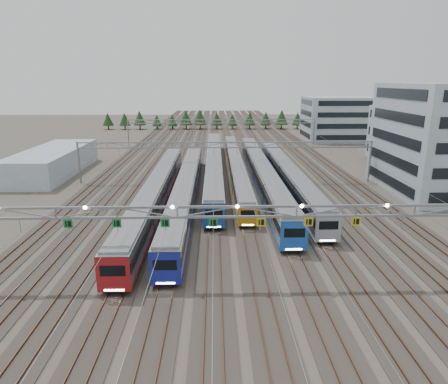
{
  "coord_description": "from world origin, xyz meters",
  "views": [
    {
      "loc": [
        -2.04,
        -35.33,
        19.14
      ],
      "look_at": [
        -0.76,
        20.42,
        3.5
      ],
      "focal_mm": 32.0,
      "sensor_mm": 36.0,
      "label": 1
    }
  ],
  "objects_px": {
    "train_a": "(157,191)",
    "gantry_near": "(237,214)",
    "train_b": "(187,187)",
    "gantry_far": "(222,125)",
    "depot_bldg_south": "(445,139)",
    "train_f": "(287,176)",
    "west_shed": "(53,161)",
    "train_e": "(261,172)",
    "train_d": "(235,165)",
    "train_c": "(214,163)",
    "depot_bldg_north": "(339,119)",
    "depot_bldg_mid": "(408,134)",
    "gantry_mid": "(226,150)"
  },
  "relations": [
    {
      "from": "train_a",
      "to": "west_shed",
      "type": "distance_m",
      "value": 33.94
    },
    {
      "from": "train_e",
      "to": "west_shed",
      "type": "relative_size",
      "value": 2.16
    },
    {
      "from": "train_d",
      "to": "depot_bldg_south",
      "type": "xyz_separation_m",
      "value": [
        35.58,
        -14.33,
        7.38
      ]
    },
    {
      "from": "train_e",
      "to": "gantry_mid",
      "type": "height_order",
      "value": "gantry_mid"
    },
    {
      "from": "train_b",
      "to": "depot_bldg_north",
      "type": "distance_m",
      "value": 83.07
    },
    {
      "from": "train_b",
      "to": "gantry_far",
      "type": "height_order",
      "value": "gantry_far"
    },
    {
      "from": "train_f",
      "to": "depot_bldg_mid",
      "type": "relative_size",
      "value": 3.42
    },
    {
      "from": "train_c",
      "to": "depot_bldg_mid",
      "type": "distance_m",
      "value": 48.87
    },
    {
      "from": "depot_bldg_south",
      "to": "depot_bldg_mid",
      "type": "relative_size",
      "value": 1.38
    },
    {
      "from": "train_c",
      "to": "depot_bldg_north",
      "type": "height_order",
      "value": "depot_bldg_north"
    },
    {
      "from": "train_d",
      "to": "depot_bldg_mid",
      "type": "distance_m",
      "value": 44.79
    },
    {
      "from": "west_shed",
      "to": "train_d",
      "type": "bearing_deg",
      "value": -2.68
    },
    {
      "from": "train_c",
      "to": "gantry_far",
      "type": "relative_size",
      "value": 1.22
    },
    {
      "from": "train_f",
      "to": "west_shed",
      "type": "distance_m",
      "value": 49.38
    },
    {
      "from": "train_a",
      "to": "depot_bldg_north",
      "type": "distance_m",
      "value": 87.48
    },
    {
      "from": "train_c",
      "to": "train_d",
      "type": "distance_m",
      "value": 4.56
    },
    {
      "from": "gantry_far",
      "to": "west_shed",
      "type": "bearing_deg",
      "value": -135.06
    },
    {
      "from": "train_a",
      "to": "train_b",
      "type": "distance_m",
      "value": 5.04
    },
    {
      "from": "depot_bldg_mid",
      "to": "train_a",
      "type": "bearing_deg",
      "value": -148.4
    },
    {
      "from": "train_f",
      "to": "gantry_mid",
      "type": "bearing_deg",
      "value": 158.8
    },
    {
      "from": "train_a",
      "to": "train_b",
      "type": "height_order",
      "value": "train_a"
    },
    {
      "from": "depot_bldg_south",
      "to": "train_b",
      "type": "bearing_deg",
      "value": -174.34
    },
    {
      "from": "gantry_near",
      "to": "depot_bldg_mid",
      "type": "height_order",
      "value": "depot_bldg_mid"
    },
    {
      "from": "gantry_far",
      "to": "depot_bldg_south",
      "type": "distance_m",
      "value": 64.72
    },
    {
      "from": "train_e",
      "to": "depot_bldg_south",
      "type": "bearing_deg",
      "value": -10.31
    },
    {
      "from": "train_e",
      "to": "gantry_near",
      "type": "xyz_separation_m",
      "value": [
        -6.8,
        -38.35,
        4.76
      ]
    },
    {
      "from": "train_a",
      "to": "gantry_far",
      "type": "relative_size",
      "value": 1.02
    },
    {
      "from": "train_e",
      "to": "gantry_near",
      "type": "height_order",
      "value": "gantry_near"
    },
    {
      "from": "depot_bldg_north",
      "to": "depot_bldg_south",
      "type": "bearing_deg",
      "value": -91.02
    },
    {
      "from": "train_c",
      "to": "gantry_far",
      "type": "bearing_deg",
      "value": 86.56
    },
    {
      "from": "west_shed",
      "to": "gantry_mid",
      "type": "bearing_deg",
      "value": -13.47
    },
    {
      "from": "gantry_near",
      "to": "depot_bldg_south",
      "type": "xyz_separation_m",
      "value": [
        37.88,
        32.69,
        2.25
      ]
    },
    {
      "from": "train_a",
      "to": "gantry_near",
      "type": "height_order",
      "value": "gantry_near"
    },
    {
      "from": "depot_bldg_mid",
      "to": "train_d",
      "type": "bearing_deg",
      "value": -162.47
    },
    {
      "from": "train_c",
      "to": "train_d",
      "type": "xyz_separation_m",
      "value": [
        4.5,
        -0.69,
        -0.29
      ]
    },
    {
      "from": "depot_bldg_mid",
      "to": "west_shed",
      "type": "bearing_deg",
      "value": -171.85
    },
    {
      "from": "train_a",
      "to": "depot_bldg_south",
      "type": "relative_size",
      "value": 2.61
    },
    {
      "from": "gantry_near",
      "to": "depot_bldg_mid",
      "type": "xyz_separation_m",
      "value": [
        44.79,
        60.44,
        -0.57
      ]
    },
    {
      "from": "train_d",
      "to": "gantry_far",
      "type": "relative_size",
      "value": 1.17
    },
    {
      "from": "depot_bldg_mid",
      "to": "depot_bldg_north",
      "type": "height_order",
      "value": "depot_bldg_north"
    },
    {
      "from": "train_c",
      "to": "depot_bldg_north",
      "type": "bearing_deg",
      "value": 50.34
    },
    {
      "from": "train_e",
      "to": "train_f",
      "type": "height_order",
      "value": "train_e"
    },
    {
      "from": "train_f",
      "to": "gantry_near",
      "type": "bearing_deg",
      "value": -107.53
    },
    {
      "from": "train_c",
      "to": "gantry_far",
      "type": "height_order",
      "value": "gantry_far"
    },
    {
      "from": "train_c",
      "to": "depot_bldg_south",
      "type": "xyz_separation_m",
      "value": [
        40.08,
        -15.02,
        7.09
      ]
    },
    {
      "from": "depot_bldg_south",
      "to": "west_shed",
      "type": "height_order",
      "value": "depot_bldg_south"
    },
    {
      "from": "train_b",
      "to": "depot_bldg_south",
      "type": "distance_m",
      "value": 45.36
    },
    {
      "from": "train_a",
      "to": "train_f",
      "type": "distance_m",
      "value": 24.53
    },
    {
      "from": "train_f",
      "to": "depot_bldg_north",
      "type": "bearing_deg",
      "value": 65.79
    },
    {
      "from": "train_e",
      "to": "gantry_mid",
      "type": "bearing_deg",
      "value": 165.3
    }
  ]
}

